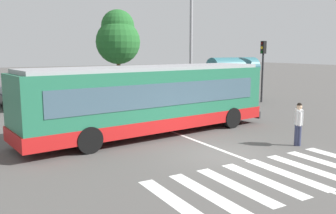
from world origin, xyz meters
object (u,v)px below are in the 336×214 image
(pedestrian_crossing_street, at_px, (299,122))
(parked_car_black, at_px, (14,96))
(city_transit_bus, at_px, (151,99))
(parked_car_blue, at_px, (52,93))
(twin_arm_street_lamp, at_px, (191,24))
(bus_stop_shelter, at_px, (233,69))
(parked_car_teal, at_px, (92,91))
(parked_car_white, at_px, (124,89))
(traffic_light_far_corner, at_px, (263,61))
(background_tree_right, at_px, (118,37))

(pedestrian_crossing_street, xyz_separation_m, parked_car_black, (-8.35, 16.16, -0.20))
(city_transit_bus, relative_size, parked_car_blue, 2.68)
(city_transit_bus, distance_m, twin_arm_street_lamp, 9.60)
(bus_stop_shelter, bearing_deg, parked_car_blue, 154.83)
(parked_car_black, distance_m, parked_car_teal, 5.45)
(bus_stop_shelter, bearing_deg, city_transit_bus, -147.25)
(city_transit_bus, relative_size, parked_car_white, 2.67)
(traffic_light_far_corner, xyz_separation_m, twin_arm_street_lamp, (-5.59, 0.98, 2.48))
(parked_car_teal, height_order, bus_stop_shelter, bus_stop_shelter)
(parked_car_blue, distance_m, bus_stop_shelter, 13.18)
(background_tree_right, bearing_deg, traffic_light_far_corner, -63.86)
(city_transit_bus, relative_size, traffic_light_far_corner, 2.73)
(parked_car_black, bearing_deg, traffic_light_far_corner, -21.43)
(parked_car_blue, distance_m, background_tree_right, 10.17)
(parked_car_teal, xyz_separation_m, background_tree_right, (4.50, 5.69, 4.19))
(traffic_light_far_corner, height_order, bus_stop_shelter, traffic_light_far_corner)
(parked_car_teal, bearing_deg, twin_arm_street_lamp, -48.99)
(parked_car_teal, bearing_deg, parked_car_white, -2.33)
(pedestrian_crossing_street, height_order, background_tree_right, background_tree_right)
(city_transit_bus, xyz_separation_m, twin_arm_street_lamp, (6.22, 6.20, 3.87))
(pedestrian_crossing_street, bearing_deg, city_transit_bus, 131.64)
(pedestrian_crossing_street, xyz_separation_m, parked_car_blue, (-5.83, 16.72, -0.20))
(traffic_light_far_corner, bearing_deg, city_transit_bus, -156.12)
(pedestrian_crossing_street, relative_size, parked_car_blue, 0.38)
(traffic_light_far_corner, bearing_deg, parked_car_white, 140.39)
(parked_car_white, distance_m, traffic_light_far_corner, 10.65)
(background_tree_right, bearing_deg, parked_car_black, -148.28)
(city_transit_bus, bearing_deg, background_tree_right, 72.10)
(parked_car_blue, height_order, parked_car_white, same)
(parked_car_black, height_order, background_tree_right, background_tree_right)
(city_transit_bus, relative_size, bus_stop_shelter, 3.03)
(bus_stop_shelter, xyz_separation_m, background_tree_right, (-4.43, 11.14, 2.53))
(background_tree_right, bearing_deg, pedestrian_crossing_street, -94.05)
(city_transit_bus, height_order, parked_car_black, city_transit_bus)
(parked_car_blue, distance_m, traffic_light_far_corner, 15.31)
(pedestrian_crossing_street, height_order, parked_car_teal, pedestrian_crossing_street)
(parked_car_teal, relative_size, parked_car_white, 1.00)
(pedestrian_crossing_street, distance_m, parked_car_white, 16.51)
(city_transit_bus, height_order, parked_car_blue, city_transit_bus)
(parked_car_white, height_order, traffic_light_far_corner, traffic_light_far_corner)
(parked_car_teal, relative_size, twin_arm_street_lamp, 0.52)
(traffic_light_far_corner, bearing_deg, parked_car_black, 158.57)
(bus_stop_shelter, bearing_deg, twin_arm_street_lamp, -175.43)
(parked_car_teal, distance_m, traffic_light_far_corner, 12.76)
(bus_stop_shelter, distance_m, twin_arm_street_lamp, 4.97)
(parked_car_black, height_order, parked_car_white, same)
(parked_car_black, bearing_deg, parked_car_teal, 4.73)
(traffic_light_far_corner, bearing_deg, parked_car_blue, 153.10)
(twin_arm_street_lamp, bearing_deg, parked_car_white, 113.26)
(parked_car_black, height_order, bus_stop_shelter, bus_stop_shelter)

